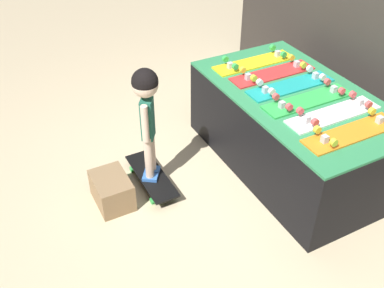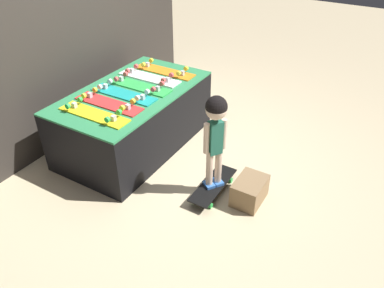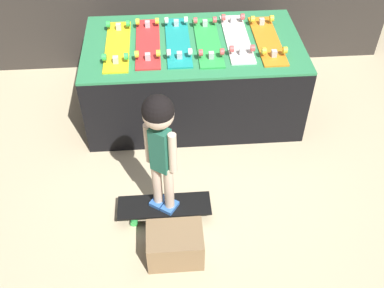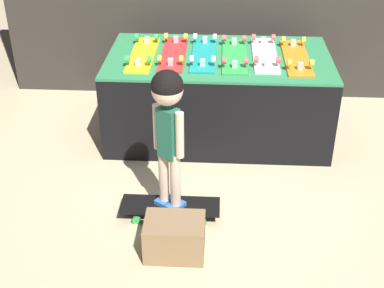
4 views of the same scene
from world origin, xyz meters
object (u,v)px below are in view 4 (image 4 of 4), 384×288
at_px(skateboard_teal_on_rack, 204,53).
at_px(skateboard_green_on_rack, 234,55).
at_px(skateboard_white_on_rack, 265,54).
at_px(skateboard_on_floor, 170,207).
at_px(skateboard_orange_on_rack, 296,57).
at_px(storage_box, 175,237).
at_px(skateboard_yellow_on_rack, 143,53).
at_px(skateboard_red_on_rack, 174,53).
at_px(child, 168,115).

height_order(skateboard_teal_on_rack, skateboard_green_on_rack, same).
relative_size(skateboard_white_on_rack, skateboard_on_floor, 1.15).
xyz_separation_m(skateboard_teal_on_rack, skateboard_orange_on_rack, (0.72, -0.03, 0.00)).
relative_size(skateboard_teal_on_rack, storage_box, 2.10).
bearing_deg(skateboard_teal_on_rack, skateboard_yellow_on_rack, -176.76).
bearing_deg(storage_box, skateboard_white_on_rack, 69.09).
distance_m(skateboard_red_on_rack, skateboard_green_on_rack, 0.48).
bearing_deg(skateboard_white_on_rack, storage_box, -110.91).
bearing_deg(storage_box, skateboard_teal_on_rack, 85.86).
xyz_separation_m(child, storage_box, (0.06, -0.35, -0.64)).
bearing_deg(child, skateboard_green_on_rack, 104.59).
bearing_deg(skateboard_on_floor, skateboard_yellow_on_rack, 105.11).
distance_m(skateboard_white_on_rack, child, 1.36).
bearing_deg(storage_box, skateboard_on_floor, 99.55).
bearing_deg(skateboard_green_on_rack, skateboard_yellow_on_rack, -179.40).
bearing_deg(skateboard_yellow_on_rack, child, -74.89).
height_order(skateboard_on_floor, child, child).
bearing_deg(child, skateboard_orange_on_rack, 86.27).
xyz_separation_m(skateboard_yellow_on_rack, skateboard_white_on_rack, (0.96, 0.04, 0.00)).
bearing_deg(skateboard_green_on_rack, child, -109.56).
bearing_deg(storage_box, skateboard_red_on_rack, 94.84).
bearing_deg(skateboard_yellow_on_rack, skateboard_on_floor, -74.89).
bearing_deg(skateboard_white_on_rack, skateboard_red_on_rack, -178.43).
relative_size(skateboard_orange_on_rack, skateboard_on_floor, 1.15).
xyz_separation_m(skateboard_yellow_on_rack, skateboard_teal_on_rack, (0.48, 0.03, 0.00)).
xyz_separation_m(skateboard_teal_on_rack, skateboard_green_on_rack, (0.24, -0.02, 0.00)).
bearing_deg(skateboard_red_on_rack, skateboard_on_floor, -86.60).
xyz_separation_m(skateboard_green_on_rack, skateboard_orange_on_rack, (0.48, -0.01, 0.00)).
distance_m(skateboard_red_on_rack, skateboard_teal_on_rack, 0.24).
distance_m(skateboard_red_on_rack, child, 1.17).
bearing_deg(skateboard_yellow_on_rack, skateboard_teal_on_rack, 3.24).
bearing_deg(skateboard_yellow_on_rack, storage_box, -76.18).
relative_size(skateboard_green_on_rack, skateboard_white_on_rack, 1.00).
xyz_separation_m(skateboard_green_on_rack, skateboard_white_on_rack, (0.24, 0.04, 0.00)).
height_order(skateboard_yellow_on_rack, skateboard_orange_on_rack, same).
relative_size(skateboard_yellow_on_rack, skateboard_orange_on_rack, 1.00).
distance_m(skateboard_yellow_on_rack, skateboard_red_on_rack, 0.24).
distance_m(skateboard_yellow_on_rack, skateboard_teal_on_rack, 0.48).
relative_size(skateboard_yellow_on_rack, skateboard_white_on_rack, 1.00).
height_order(skateboard_yellow_on_rack, skateboard_green_on_rack, same).
relative_size(skateboard_yellow_on_rack, skateboard_green_on_rack, 1.00).
bearing_deg(storage_box, skateboard_yellow_on_rack, 103.82).
distance_m(skateboard_red_on_rack, skateboard_white_on_rack, 0.72).
distance_m(skateboard_orange_on_rack, child, 1.45).
bearing_deg(skateboard_red_on_rack, skateboard_white_on_rack, 1.57).
distance_m(skateboard_yellow_on_rack, storage_box, 1.65).
xyz_separation_m(skateboard_green_on_rack, skateboard_on_floor, (-0.41, -1.15, -0.63)).
distance_m(skateboard_teal_on_rack, skateboard_orange_on_rack, 0.72).
bearing_deg(skateboard_orange_on_rack, skateboard_red_on_rack, 178.39).
relative_size(skateboard_yellow_on_rack, skateboard_red_on_rack, 1.00).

